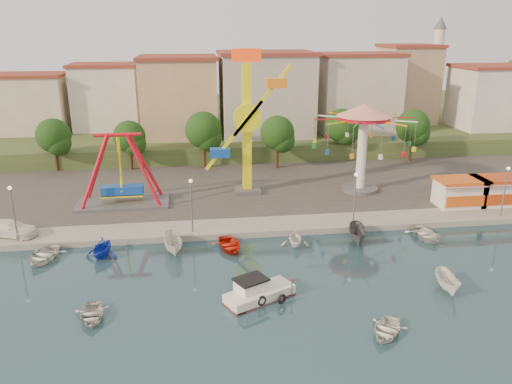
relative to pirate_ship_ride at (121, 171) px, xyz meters
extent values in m
plane|color=#16343C|center=(15.52, -22.04, -4.39)|extent=(200.00, 200.00, 0.00)
cube|color=#9E998E|center=(15.52, 39.96, -4.09)|extent=(200.00, 100.00, 0.60)
cube|color=#4C4944|center=(15.52, 7.96, -3.79)|extent=(90.00, 28.00, 0.01)
cube|color=#384C26|center=(15.52, 44.96, -2.89)|extent=(200.00, 60.00, 3.00)
cube|color=#59595E|center=(0.00, 0.00, -3.64)|extent=(10.00, 5.00, 0.30)
cube|color=#1449B2|center=(0.00, 0.00, -2.19)|extent=(4.50, 1.40, 1.00)
cylinder|color=red|center=(0.00, 0.00, 4.01)|extent=(5.00, 0.40, 0.40)
cube|color=#59595E|center=(14.15, 2.32, -3.54)|extent=(3.00, 3.00, 0.50)
cube|color=#FFFA15|center=(14.15, 2.32, 3.71)|extent=(1.00, 1.00, 15.00)
cube|color=#FF3B0E|center=(14.15, 2.32, 12.01)|extent=(3.20, 0.50, 1.40)
cylinder|color=#FFFA15|center=(14.15, 1.52, 5.21)|extent=(3.20, 0.50, 3.20)
cube|color=#FFFA15|center=(15.76, 1.32, 7.13)|extent=(6.67, 0.35, 7.90)
cube|color=orange|center=(17.36, 1.32, 9.05)|extent=(2.20, 1.20, 1.00)
cylinder|color=#59595E|center=(27.62, 1.09, -3.59)|extent=(4.40, 4.40, 0.40)
cylinder|color=white|center=(27.62, 1.09, 0.71)|extent=(1.10, 1.10, 9.00)
cylinder|color=red|center=(27.62, 1.09, 5.01)|extent=(6.00, 6.00, 0.50)
cone|color=red|center=(27.62, 1.09, 5.91)|extent=(6.40, 6.40, 1.40)
cube|color=white|center=(36.66, -5.54, -2.39)|extent=(5.00, 3.00, 2.80)
cube|color=#CB5112|center=(36.66, -5.54, -0.84)|extent=(5.40, 3.40, 0.25)
cube|color=red|center=(36.66, -7.24, -1.19)|extent=(5.00, 0.77, 0.43)
cube|color=white|center=(41.00, -5.54, -2.39)|extent=(5.00, 3.00, 2.80)
cube|color=#AC370D|center=(41.00, -5.54, -0.84)|extent=(5.40, 3.40, 0.25)
cube|color=red|center=(41.00, -7.24, -1.19)|extent=(5.00, 0.77, 0.43)
cylinder|color=#59595E|center=(-8.48, -9.04, -1.29)|extent=(0.14, 0.14, 5.00)
cylinder|color=#59595E|center=(7.52, -9.04, -1.29)|extent=(0.14, 0.14, 5.00)
cylinder|color=#59595E|center=(23.52, -9.04, -1.29)|extent=(0.14, 0.14, 5.00)
cylinder|color=#59595E|center=(39.52, -9.04, -1.29)|extent=(0.14, 0.14, 5.00)
cylinder|color=#382314|center=(-10.48, 14.94, -2.00)|extent=(0.44, 0.44, 3.60)
sphere|color=black|center=(-10.48, 14.94, 1.10)|extent=(4.60, 4.60, 4.60)
cylinder|color=#382314|center=(-0.48, 14.20, -2.09)|extent=(0.44, 0.44, 3.40)
sphere|color=black|center=(-0.48, 14.20, 0.83)|extent=(4.35, 4.35, 4.35)
cylinder|color=#382314|center=(9.52, 13.77, -1.83)|extent=(0.44, 0.44, 3.92)
sphere|color=black|center=(9.52, 13.77, 1.54)|extent=(5.02, 5.02, 5.02)
cylinder|color=#382314|center=(19.52, 12.32, -1.96)|extent=(0.44, 0.44, 3.66)
sphere|color=black|center=(19.52, 12.32, 1.18)|extent=(4.68, 4.68, 4.68)
cylinder|color=#382314|center=(29.52, 15.31, -1.89)|extent=(0.44, 0.44, 3.80)
sphere|color=black|center=(29.52, 15.31, 1.37)|extent=(4.86, 4.86, 4.86)
cylinder|color=#382314|center=(39.52, 13.50, -1.91)|extent=(0.44, 0.44, 3.77)
sphere|color=black|center=(39.52, 13.50, 1.33)|extent=(4.83, 4.83, 4.83)
cube|color=beige|center=(-17.85, 24.02, 4.54)|extent=(9.26, 9.53, 11.87)
cube|color=silver|center=(-5.81, 29.34, 2.92)|extent=(12.33, 9.01, 8.63)
cube|color=tan|center=(7.33, 29.92, 4.22)|extent=(11.95, 9.28, 11.23)
cube|color=beige|center=(21.12, 26.76, 3.20)|extent=(12.59, 10.50, 9.20)
cube|color=beige|center=(34.59, 30.16, 3.22)|extent=(10.75, 9.23, 9.24)
cube|color=tan|center=(47.89, 28.29, 4.21)|extent=(12.77, 10.96, 11.21)
cube|color=silver|center=(59.67, 26.73, 4.78)|extent=(8.23, 8.98, 12.36)
cylinder|color=silver|center=(51.52, 31.96, 6.61)|extent=(1.80, 1.80, 16.00)
cylinder|color=#59595E|center=(51.52, 31.96, 11.61)|extent=(2.80, 2.80, 0.30)
cone|color=#59595E|center=(51.52, 31.96, 15.61)|extent=(2.20, 2.20, 2.00)
cube|color=white|center=(12.28, -21.34, -4.08)|extent=(5.63, 4.21, 0.95)
cube|color=red|center=(12.28, -21.34, -4.31)|extent=(5.63, 4.21, 0.17)
cube|color=white|center=(11.65, -21.23, -3.28)|extent=(2.61, 2.38, 0.95)
cube|color=black|center=(11.65, -21.23, -2.75)|extent=(2.90, 2.67, 0.13)
torus|color=black|center=(12.28, -22.40, -3.92)|extent=(0.81, 0.56, 0.81)
torus|color=black|center=(13.77, -22.34, -3.92)|extent=(0.81, 0.56, 0.81)
imported|color=beige|center=(0.32, -22.39, -4.05)|extent=(2.78, 3.61, 0.69)
imported|color=silver|center=(19.94, -26.89, -4.04)|extent=(3.98, 4.20, 0.71)
imported|color=white|center=(26.79, -21.99, -3.70)|extent=(1.87, 3.75, 1.39)
imported|color=white|center=(-9.45, -7.75, -3.06)|extent=(5.45, 3.46, 1.47)
imported|color=silver|center=(-5.48, -12.24, -3.96)|extent=(3.81, 4.72, 0.86)
imported|color=#1533BF|center=(-0.49, -12.24, -3.51)|extent=(3.64, 3.97, 1.76)
imported|color=silver|center=(5.76, -12.24, -3.59)|extent=(2.08, 4.33, 1.61)
imported|color=red|center=(10.79, -12.24, -3.99)|extent=(3.46, 4.36, 0.81)
imported|color=white|center=(16.89, -12.24, -3.63)|extent=(2.89, 3.23, 1.53)
imported|color=#535358|center=(22.90, -12.24, -3.60)|extent=(2.49, 4.38, 1.59)
imported|color=silver|center=(29.71, -12.24, -3.96)|extent=(3.22, 4.33, 0.86)
camera|label=1|loc=(7.60, -53.82, 14.97)|focal=35.00mm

